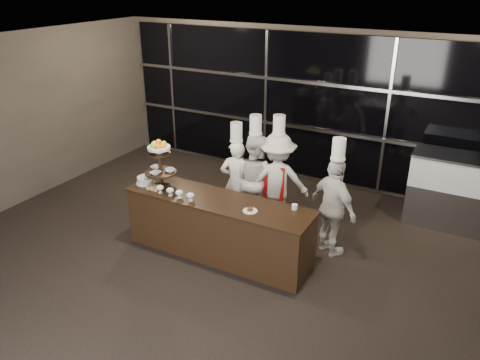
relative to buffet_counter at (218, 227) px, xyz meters
The scene contains 14 objects.
room 2.02m from the buffet_counter, 76.72° to the right, with size 10.00×10.00×10.00m.
window_wall 3.43m from the buffet_counter, 83.01° to the left, with size 8.60×0.10×2.80m.
buffet_counter is the anchor object (origin of this frame).
display_stand 1.33m from the buffet_counter, behind, with size 0.48×0.48×0.74m.
compotes 0.83m from the buffet_counter, 159.58° to the right, with size 0.65×0.11×0.12m.
layer_cake 1.36m from the buffet_counter, behind, with size 0.30×0.30×0.11m.
pastry_squares 1.14m from the buffet_counter, behind, with size 0.20×0.13×0.05m.
small_plate 0.75m from the buffet_counter, ahead, with size 0.20×0.20×0.05m.
chef_cup 1.21m from the buffet_counter, 13.02° to the left, with size 0.08×0.08×0.07m, color white.
display_case 3.96m from the buffet_counter, 41.43° to the left, with size 1.49×0.65×1.24m.
chef_a 1.11m from the buffet_counter, 104.40° to the left, with size 0.63×0.55×1.75m.
chef_b 1.21m from the buffet_counter, 89.59° to the left, with size 0.89×0.77×1.88m.
chef_c 1.34m from the buffet_counter, 73.10° to the left, with size 1.19×0.98×1.90m.
chef_d 1.71m from the buffet_counter, 30.14° to the left, with size 0.96×0.79×1.83m.
Camera 1 is at (2.75, -3.43, 3.91)m, focal length 35.00 mm.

